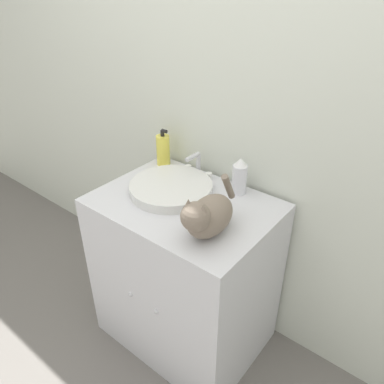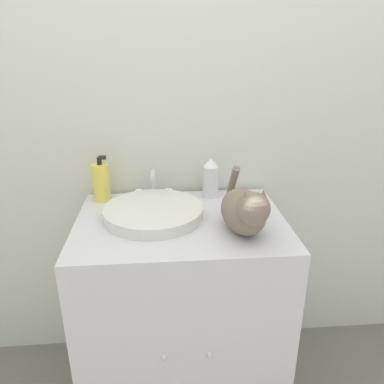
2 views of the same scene
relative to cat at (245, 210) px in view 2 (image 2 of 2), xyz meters
name	(u,v)px [view 2 (image 2 of 2)]	position (x,y,z in m)	size (l,w,h in m)	color
wall_back	(175,104)	(-0.22, 0.46, 0.30)	(6.00, 0.05, 2.50)	silver
vanity_cabinet	(182,310)	(-0.22, 0.12, -0.52)	(0.80, 0.60, 0.86)	silver
sink_basin	(153,212)	(-0.32, 0.15, -0.07)	(0.39, 0.39, 0.04)	silver
faucet	(154,186)	(-0.32, 0.35, -0.03)	(0.16, 0.11, 0.13)	silver
cat	(245,210)	(0.00, 0.00, 0.00)	(0.17, 0.35, 0.21)	#7A6B5B
soap_bottle	(101,182)	(-0.54, 0.35, -0.01)	(0.07, 0.07, 0.20)	#EADB4C
spray_bottle	(211,178)	(-0.08, 0.35, 0.00)	(0.07, 0.07, 0.18)	silver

